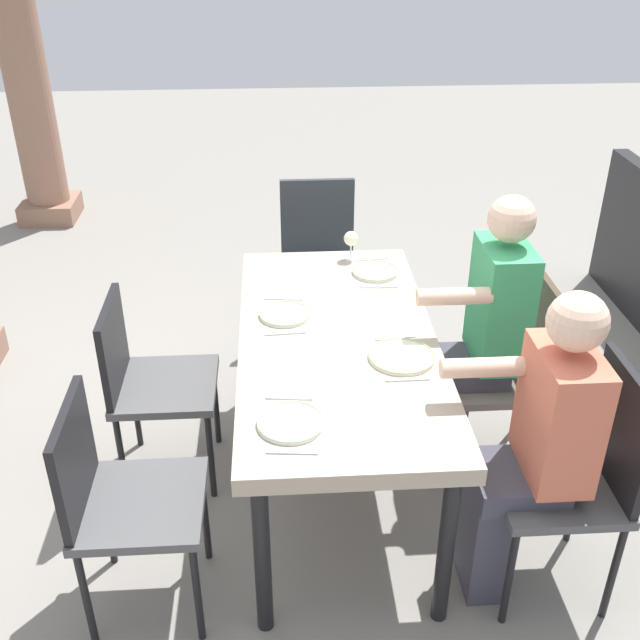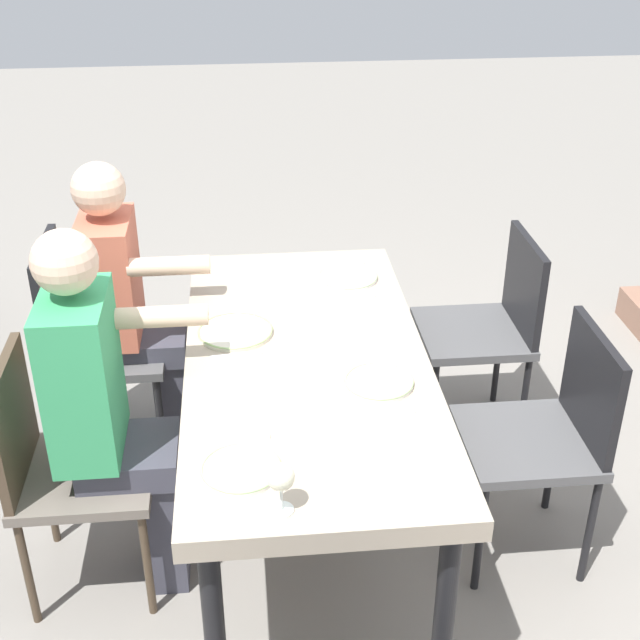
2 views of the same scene
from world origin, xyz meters
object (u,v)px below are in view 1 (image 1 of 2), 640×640
(diner_woman_green, at_px, (535,443))
(plate_0, at_px, (291,422))
(chair_head_east, at_px, (319,256))
(plate_3, at_px, (375,271))
(chair_mid_south, at_px, (517,366))
(plate_2, at_px, (285,314))
(chair_west_south, at_px, (580,469))
(dining_table, at_px, (338,352))
(chair_mid_north, at_px, (147,377))
(diner_man_white, at_px, (482,331))
(stone_column_far, at_px, (21,50))
(plate_1, at_px, (402,356))
(chair_west_north, at_px, (117,494))
(wine_glass_3, at_px, (351,240))

(diner_woman_green, distance_m, plate_0, 0.86)
(chair_head_east, relative_size, plate_3, 4.39)
(chair_mid_south, bearing_deg, plate_2, 87.06)
(chair_west_south, bearing_deg, plate_3, 26.83)
(dining_table, distance_m, chair_mid_north, 0.85)
(chair_mid_north, distance_m, diner_man_white, 1.47)
(stone_column_far, relative_size, plate_1, 10.42)
(chair_west_south, xyz_separation_m, stone_column_far, (3.95, 2.91, 0.78))
(plate_1, xyz_separation_m, plate_3, (0.75, 0.01, 0.00))
(chair_mid_north, relative_size, chair_mid_south, 1.00)
(chair_mid_north, relative_size, chair_head_east, 0.91)
(plate_0, bearing_deg, diner_man_white, -50.56)
(plate_0, bearing_deg, chair_west_south, -92.07)
(plate_2, bearing_deg, diner_woman_green, -132.75)
(plate_3, bearing_deg, plate_0, 159.12)
(plate_2, bearing_deg, chair_west_north, 142.62)
(diner_woman_green, bearing_deg, plate_1, 43.95)
(dining_table, xyz_separation_m, chair_west_south, (-0.60, -0.82, -0.15))
(diner_woman_green, bearing_deg, chair_mid_south, -13.64)
(chair_mid_north, relative_size, plate_3, 3.99)
(dining_table, height_order, diner_woman_green, diner_woman_green)
(dining_table, distance_m, plate_0, 0.61)
(plate_3, relative_size, wine_glass_3, 1.52)
(diner_man_white, xyz_separation_m, stone_column_far, (3.21, 2.73, 0.63))
(plate_2, relative_size, wine_glass_3, 1.52)
(chair_west_north, height_order, diner_woman_green, diner_woman_green)
(chair_mid_north, relative_size, plate_0, 3.76)
(chair_mid_south, bearing_deg, chair_west_south, -179.65)
(diner_man_white, bearing_deg, dining_table, 101.61)
(plate_2, bearing_deg, wine_glass_3, -31.43)
(plate_1, bearing_deg, diner_woman_green, -136.05)
(chair_mid_north, bearing_deg, diner_woman_green, -116.78)
(chair_west_north, bearing_deg, chair_head_east, -23.64)
(plate_1, bearing_deg, plate_2, 50.60)
(dining_table, height_order, chair_mid_north, chair_mid_north)
(diner_man_white, height_order, wine_glass_3, diner_man_white)
(plate_0, relative_size, plate_1, 0.90)
(chair_head_east, xyz_separation_m, plate_0, (-1.83, 0.21, 0.23))
(stone_column_far, bearing_deg, chair_mid_south, -137.85)
(diner_woman_green, bearing_deg, stone_column_far, 34.65)
(chair_head_east, height_order, plate_2, chair_head_east)
(chair_mid_north, distance_m, plate_2, 0.66)
(chair_west_south, height_order, diner_woman_green, diner_woman_green)
(plate_2, bearing_deg, chair_head_east, -11.17)
(plate_2, bearing_deg, chair_mid_south, -92.94)
(chair_head_east, xyz_separation_m, diner_woman_green, (-1.86, -0.64, 0.13))
(chair_head_east, bearing_deg, chair_west_south, -156.19)
(diner_man_white, relative_size, plate_0, 5.63)
(chair_west_south, distance_m, diner_woman_green, 0.22)
(diner_woman_green, relative_size, plate_3, 5.75)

